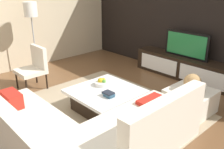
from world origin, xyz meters
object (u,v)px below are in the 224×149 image
at_px(sectional_couch, 80,133).
at_px(book_stack, 109,94).
at_px(fruit_bowl, 102,83).
at_px(ottoman, 190,101).
at_px(media_console, 184,68).
at_px(television, 186,45).
at_px(decorative_ball, 192,82).
at_px(accent_chair_near, 34,65).
at_px(floor_lamp, 31,15).
at_px(coffee_table, 105,100).

bearing_deg(sectional_couch, book_stack, 114.44).
bearing_deg(fruit_bowl, ottoman, 37.69).
height_order(ottoman, book_stack, book_stack).
xyz_separation_m(media_console, television, (0.00, 0.00, 0.53)).
relative_size(television, book_stack, 5.18).
distance_m(television, decorative_ball, 1.59).
bearing_deg(television, media_console, -90.00).
height_order(television, accent_chair_near, television).
relative_size(television, ottoman, 1.50).
relative_size(television, accent_chair_near, 1.21).
xyz_separation_m(floor_lamp, decorative_ball, (3.50, 1.02, -0.84)).
relative_size(media_console, floor_lamp, 1.43).
bearing_deg(ottoman, decorative_ball, 0.00).
height_order(floor_lamp, book_stack, floor_lamp).
bearing_deg(ottoman, accent_chair_near, -152.03).
bearing_deg(book_stack, decorative_ball, 55.23).
relative_size(coffee_table, ottoman, 1.54).
distance_m(floor_lamp, decorative_ball, 3.75).
height_order(coffee_table, fruit_bowl, fruit_bowl).
distance_m(coffee_table, decorative_ball, 1.48).
distance_m(fruit_bowl, book_stack, 0.46).
bearing_deg(television, sectional_couch, -81.19).
relative_size(media_console, decorative_ball, 8.30).
distance_m(accent_chair_near, fruit_bowl, 1.61).
height_order(sectional_couch, accent_chair_near, accent_chair_near).
bearing_deg(book_stack, sectional_couch, -65.56).
relative_size(accent_chair_near, floor_lamp, 0.52).
relative_size(media_console, accent_chair_near, 2.73).
height_order(television, ottoman, television).
bearing_deg(decorative_ball, fruit_bowl, -142.31).
xyz_separation_m(television, ottoman, (0.91, -1.27, -0.58)).
bearing_deg(fruit_bowl, media_console, 82.66).
xyz_separation_m(floor_lamp, fruit_bowl, (2.31, 0.10, -0.96)).
xyz_separation_m(floor_lamp, book_stack, (2.71, -0.12, -0.97)).
bearing_deg(coffee_table, fruit_bowl, 151.58).
bearing_deg(sectional_couch, media_console, 98.81).
distance_m(television, ottoman, 1.67).
height_order(accent_chair_near, decorative_ball, accent_chair_near).
xyz_separation_m(sectional_couch, decorative_ball, (0.41, 1.99, 0.26)).
xyz_separation_m(coffee_table, decorative_ball, (1.01, 1.02, 0.34)).
bearing_deg(book_stack, accent_chair_near, -171.12).
relative_size(ottoman, book_stack, 3.45).
xyz_separation_m(sectional_couch, accent_chair_near, (-2.31, 0.55, 0.20)).
relative_size(sectional_couch, book_stack, 11.57).
relative_size(sectional_couch, decorative_ball, 8.20).
bearing_deg(media_console, television, 90.00).
relative_size(coffee_table, fruit_bowl, 3.84).
bearing_deg(media_console, book_stack, -87.16).
relative_size(accent_chair_near, book_stack, 4.29).
relative_size(coffee_table, book_stack, 5.31).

